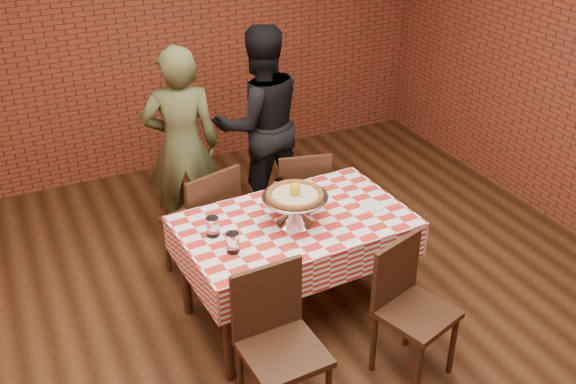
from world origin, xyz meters
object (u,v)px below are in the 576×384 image
object	(u,v)px
pizza	(295,196)
chair_far_right	(299,197)
chair_near_right	(417,315)
chair_far_left	(200,221)
table	(294,269)
chair_near_left	(283,352)
diner_olive	(182,147)
water_glass_left	(233,243)
condiment_caddy	(283,189)
diner_black	(260,123)
water_glass_right	(213,227)
pizza_stand	(295,209)

from	to	relation	value
pizza	chair_far_right	world-z (taller)	pizza
chair_near_right	chair_far_left	size ratio (longest dim) A/B	0.95
table	chair_far_right	size ratio (longest dim) A/B	1.65
chair_near_left	diner_olive	xyz separation A→B (m)	(0.09, 2.03, 0.35)
chair_far_right	chair_far_left	bearing A→B (deg)	15.82
chair_near_left	diner_olive	size ratio (longest dim) A/B	0.57
water_glass_left	chair_near_left	xyz separation A→B (m)	(0.04, -0.60, -0.37)
condiment_caddy	chair_far_left	distance (m)	0.73
diner_black	chair_near_left	bearing A→B (deg)	71.72
chair_far_left	diner_olive	distance (m)	0.65
water_glass_right	condiment_caddy	distance (m)	0.62
diner_olive	pizza_stand	bearing A→B (deg)	118.49
pizza	chair_near_right	bearing A→B (deg)	-61.77
chair_near_right	chair_far_right	xyz separation A→B (m)	(0.00, 1.56, -0.00)
pizza_stand	diner_olive	size ratio (longest dim) A/B	0.27
diner_olive	chair_near_left	bearing A→B (deg)	101.33
water_glass_left	chair_far_left	size ratio (longest dim) A/B	0.14
water_glass_right	pizza	bearing A→B (deg)	-8.58
pizza_stand	chair_far_left	bearing A→B (deg)	118.34
pizza	water_glass_left	size ratio (longest dim) A/B	2.89
table	pizza_stand	bearing A→B (deg)	-114.22
water_glass_right	chair_near_right	distance (m)	1.33
diner_black	chair_far_right	bearing A→B (deg)	96.66
chair_near_right	diner_olive	world-z (taller)	diner_olive
pizza	water_glass_left	world-z (taller)	pizza
table	pizza	bearing A→B (deg)	-114.22
pizza	diner_black	xyz separation A→B (m)	(0.37, 1.41, -0.13)
table	diner_black	size ratio (longest dim) A/B	0.88
condiment_caddy	water_glass_left	bearing A→B (deg)	-154.61
water_glass_left	water_glass_right	xyz separation A→B (m)	(-0.05, 0.21, 0.00)
table	diner_black	xyz separation A→B (m)	(0.36, 1.38, 0.44)
pizza	chair_far_left	distance (m)	0.97
chair_far_left	water_glass_left	bearing A→B (deg)	69.56
table	diner_black	distance (m)	1.49
table	diner_olive	xyz separation A→B (m)	(-0.35, 1.26, 0.43)
pizza	water_glass_left	xyz separation A→B (m)	(-0.47, -0.14, -0.13)
condiment_caddy	diner_olive	bearing A→B (deg)	97.72
pizza_stand	condiment_caddy	size ratio (longest dim) A/B	2.95
water_glass_right	condiment_caddy	world-z (taller)	condiment_caddy
table	water_glass_right	world-z (taller)	water_glass_right
pizza	water_glass_right	xyz separation A→B (m)	(-0.52, 0.08, -0.13)
chair_far_left	diner_olive	xyz separation A→B (m)	(0.06, 0.55, 0.34)
pizza	chair_far_right	size ratio (longest dim) A/B	0.42
pizza_stand	diner_olive	xyz separation A→B (m)	(-0.33, 1.29, -0.05)
water_glass_left	pizza	bearing A→B (deg)	16.01
water_glass_right	chair_far_left	distance (m)	0.76
chair_near_right	pizza	bearing A→B (deg)	100.83
table	diner_olive	bearing A→B (deg)	105.32
chair_far_right	diner_olive	size ratio (longest dim) A/B	0.54
pizza	water_glass_left	bearing A→B (deg)	-163.99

